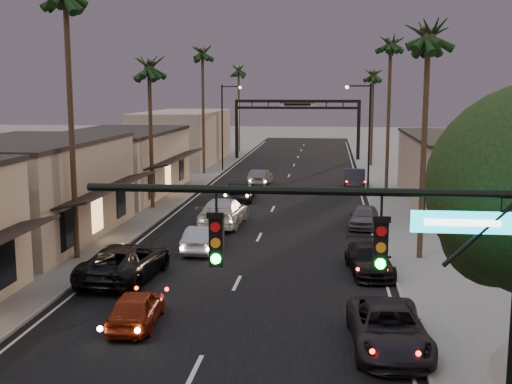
% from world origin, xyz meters
% --- Properties ---
extents(ground, '(200.00, 200.00, 0.00)m').
position_xyz_m(ground, '(0.00, 40.00, 0.00)').
color(ground, slate).
rests_on(ground, ground).
extents(road, '(14.00, 120.00, 0.02)m').
position_xyz_m(road, '(0.00, 45.00, 0.00)').
color(road, black).
rests_on(road, ground).
extents(sidewalk_left, '(5.00, 92.00, 0.12)m').
position_xyz_m(sidewalk_left, '(-9.50, 52.00, 0.06)').
color(sidewalk_left, slate).
rests_on(sidewalk_left, ground).
extents(sidewalk_right, '(5.00, 92.00, 0.12)m').
position_xyz_m(sidewalk_right, '(9.50, 52.00, 0.06)').
color(sidewalk_right, slate).
rests_on(sidewalk_right, ground).
extents(storefront_mid, '(8.00, 14.00, 5.50)m').
position_xyz_m(storefront_mid, '(-13.00, 26.00, 2.75)').
color(storefront_mid, gray).
rests_on(storefront_mid, ground).
extents(storefront_far, '(8.00, 16.00, 5.00)m').
position_xyz_m(storefront_far, '(-13.00, 42.00, 2.50)').
color(storefront_far, tan).
rests_on(storefront_far, ground).
extents(storefront_dist, '(8.00, 20.00, 6.00)m').
position_xyz_m(storefront_dist, '(-13.00, 65.00, 3.00)').
color(storefront_dist, gray).
rests_on(storefront_dist, ground).
extents(building_right, '(8.00, 18.00, 5.00)m').
position_xyz_m(building_right, '(14.00, 40.00, 2.50)').
color(building_right, gray).
rests_on(building_right, ground).
extents(traffic_signal, '(8.51, 0.22, 7.80)m').
position_xyz_m(traffic_signal, '(5.69, 4.00, 5.08)').
color(traffic_signal, black).
rests_on(traffic_signal, ground).
extents(arch, '(15.20, 0.40, 7.27)m').
position_xyz_m(arch, '(0.00, 70.00, 5.53)').
color(arch, black).
rests_on(arch, ground).
extents(streetlight_right, '(2.13, 0.30, 9.00)m').
position_xyz_m(streetlight_right, '(6.92, 45.00, 5.33)').
color(streetlight_right, black).
rests_on(streetlight_right, ground).
extents(streetlight_left, '(2.13, 0.30, 9.00)m').
position_xyz_m(streetlight_left, '(-6.92, 58.00, 5.33)').
color(streetlight_left, black).
rests_on(streetlight_left, ground).
extents(palm_lc, '(3.20, 3.20, 12.20)m').
position_xyz_m(palm_lc, '(-8.60, 36.00, 10.47)').
color(palm_lc, '#38281C').
rests_on(palm_lc, ground).
extents(palm_ld, '(3.20, 3.20, 14.20)m').
position_xyz_m(palm_ld, '(-8.60, 55.00, 12.42)').
color(palm_ld, '#38281C').
rests_on(palm_ld, ground).
extents(palm_ra, '(3.20, 3.20, 13.20)m').
position_xyz_m(palm_ra, '(8.60, 24.00, 11.44)').
color(palm_ra, '#38281C').
rests_on(palm_ra, ground).
extents(palm_rb, '(3.20, 3.20, 14.20)m').
position_xyz_m(palm_rb, '(8.60, 44.00, 12.42)').
color(palm_rb, '#38281C').
rests_on(palm_rb, ground).
extents(palm_rc, '(3.20, 3.20, 12.20)m').
position_xyz_m(palm_rc, '(8.60, 64.00, 10.47)').
color(palm_rc, '#38281C').
rests_on(palm_rc, ground).
extents(palm_far, '(3.20, 3.20, 13.20)m').
position_xyz_m(palm_far, '(-8.30, 78.00, 11.44)').
color(palm_far, '#38281C').
rests_on(palm_far, ground).
extents(oncoming_red, '(1.84, 4.02, 1.34)m').
position_xyz_m(oncoming_red, '(-2.89, 13.49, 0.67)').
color(oncoming_red, maroon).
rests_on(oncoming_red, ground).
extents(oncoming_pickup, '(3.14, 6.20, 1.68)m').
position_xyz_m(oncoming_pickup, '(-5.09, 18.99, 0.84)').
color(oncoming_pickup, black).
rests_on(oncoming_pickup, ground).
extents(oncoming_silver, '(1.59, 4.23, 1.38)m').
position_xyz_m(oncoming_silver, '(-2.62, 24.49, 0.69)').
color(oncoming_silver, '#A09FA4').
rests_on(oncoming_silver, ground).
extents(oncoming_white, '(2.71, 6.15, 1.76)m').
position_xyz_m(oncoming_white, '(-2.60, 31.01, 0.88)').
color(oncoming_white, '#B0B0B0').
rests_on(oncoming_white, ground).
extents(oncoming_dgrey, '(2.27, 5.08, 1.70)m').
position_xyz_m(oncoming_dgrey, '(-2.80, 40.47, 0.85)').
color(oncoming_dgrey, black).
rests_on(oncoming_dgrey, ground).
extents(oncoming_grey_far, '(1.90, 4.39, 1.40)m').
position_xyz_m(oncoming_grey_far, '(-2.18, 48.41, 0.70)').
color(oncoming_grey_far, '#4F4F54').
rests_on(oncoming_grey_far, ground).
extents(curbside_near, '(2.72, 5.40, 1.47)m').
position_xyz_m(curbside_near, '(6.03, 12.31, 0.73)').
color(curbside_near, black).
rests_on(curbside_near, ground).
extents(curbside_black, '(2.39, 4.78, 1.33)m').
position_xyz_m(curbside_black, '(5.92, 21.23, 0.67)').
color(curbside_black, black).
rests_on(curbside_black, ground).
extents(curbside_grey, '(2.17, 4.23, 1.38)m').
position_xyz_m(curbside_grey, '(6.20, 31.50, 0.69)').
color(curbside_grey, '#4C4C51').
rests_on(curbside_grey, ground).
extents(curbside_far, '(1.97, 5.09, 1.65)m').
position_xyz_m(curbside_far, '(6.20, 47.52, 0.83)').
color(curbside_far, black).
rests_on(curbside_far, ground).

